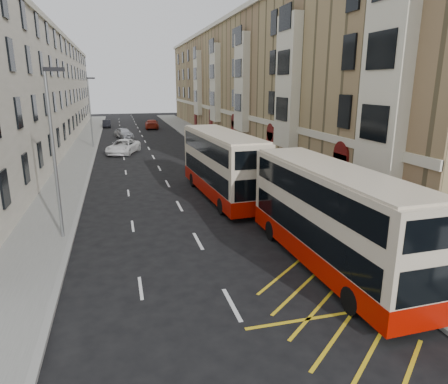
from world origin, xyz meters
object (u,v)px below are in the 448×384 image
object	(u,v)px
car_dark	(107,124)
car_red	(152,124)
street_lamp_far	(90,109)
double_decker_rear	(222,165)
double_decker_front	(330,218)
white_van	(123,147)
street_lamp_near	(54,146)
pedestrian_far	(351,227)
car_silver	(124,133)

from	to	relation	value
car_dark	car_red	world-z (taller)	car_red
street_lamp_far	car_dark	bearing A→B (deg)	87.25
double_decker_rear	car_dark	size ratio (longest dim) A/B	2.84
street_lamp_far	double_decker_rear	bearing A→B (deg)	-69.13
double_decker_front	white_van	world-z (taller)	double_decker_front
street_lamp_near	car_red	xyz separation A→B (m)	(8.63, 49.62, -3.86)
double_decker_rear	pedestrian_far	bearing A→B (deg)	-72.85
street_lamp_near	double_decker_front	xyz separation A→B (m)	(11.05, -6.13, -2.47)
white_van	car_red	distance (m)	25.22
double_decker_rear	car_dark	xyz separation A→B (m)	(-8.28, 48.67, -1.59)
double_decker_front	pedestrian_far	distance (m)	2.83
pedestrian_far	car_dark	bearing A→B (deg)	-55.98
car_dark	car_red	xyz separation A→B (m)	(7.48, -4.31, 0.13)
street_lamp_far	double_decker_rear	world-z (taller)	street_lamp_far
street_lamp_near	car_dark	bearing A→B (deg)	88.78
car_silver	double_decker_front	bearing A→B (deg)	-98.09
double_decker_front	car_dark	size ratio (longest dim) A/B	2.73
street_lamp_far	car_silver	size ratio (longest dim) A/B	1.85
street_lamp_near	white_van	size ratio (longest dim) A/B	1.46
white_van	car_red	xyz separation A→B (m)	(5.25, 24.67, 0.02)
street_lamp_near	double_decker_rear	size ratio (longest dim) A/B	0.72
car_red	car_dark	bearing A→B (deg)	-26.53
pedestrian_far	car_silver	distance (m)	43.61
double_decker_front	double_decker_rear	bearing A→B (deg)	96.59
car_silver	car_red	bearing A→B (deg)	49.65
double_decker_rear	car_red	bearing A→B (deg)	87.71
double_decker_front	car_silver	xyz separation A→B (m)	(-7.31, 44.16, -1.42)
street_lamp_far	double_decker_front	distance (m)	37.86
street_lamp_near	car_red	distance (m)	50.51
white_van	car_silver	xyz separation A→B (m)	(0.36, 13.08, -0.02)
double_decker_front	white_van	distance (m)	32.05
street_lamp_near	street_lamp_far	size ratio (longest dim) A/B	1.00
street_lamp_near	car_red	bearing A→B (deg)	80.14
street_lamp_far	double_decker_front	xyz separation A→B (m)	(11.05, -36.13, -2.47)
pedestrian_far	car_silver	size ratio (longest dim) A/B	0.41
street_lamp_far	car_dark	world-z (taller)	street_lamp_far
car_red	car_silver	bearing A→B (deg)	70.56
street_lamp_far	pedestrian_far	world-z (taller)	street_lamp_far
double_decker_rear	car_silver	distance (m)	33.30
white_van	double_decker_rear	bearing A→B (deg)	-52.55
double_decker_front	car_dark	bearing A→B (deg)	97.90
pedestrian_far	car_red	size ratio (longest dim) A/B	0.33
pedestrian_far	car_silver	xyz separation A→B (m)	(-9.36, 42.59, -0.29)
pedestrian_far	car_red	distance (m)	54.36
street_lamp_far	car_red	bearing A→B (deg)	66.27
street_lamp_near	double_decker_rear	xyz separation A→B (m)	(9.43, 5.25, -2.40)
white_van	car_red	world-z (taller)	car_red
white_van	car_red	size ratio (longest dim) A/B	1.02
street_lamp_near	car_silver	distance (m)	38.41
double_decker_front	street_lamp_far	bearing A→B (deg)	105.54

